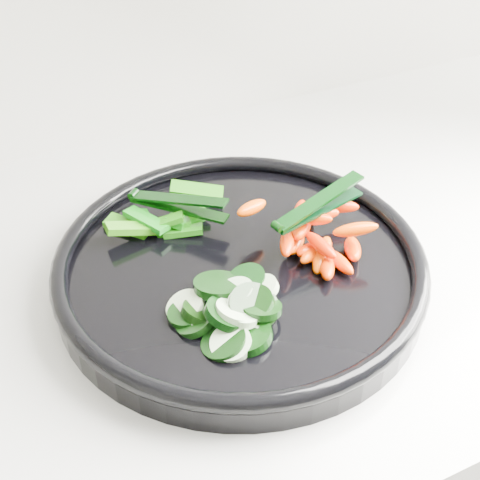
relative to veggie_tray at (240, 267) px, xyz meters
name	(u,v)px	position (x,y,z in m)	size (l,w,h in m)	color
veggie_tray	(240,267)	(0.00, 0.00, 0.00)	(0.42, 0.42, 0.04)	black
cucumber_pile	(229,311)	(-0.04, -0.07, 0.01)	(0.12, 0.12, 0.04)	black
carrot_pile	(314,235)	(0.08, -0.01, 0.02)	(0.14, 0.13, 0.05)	#EA5C00
pepper_pile	(167,217)	(-0.04, 0.09, 0.01)	(0.15, 0.09, 0.04)	#236F0A
tong_carrot	(317,206)	(0.08, -0.01, 0.05)	(0.11, 0.04, 0.02)	black
tong_pepper	(176,203)	(-0.03, 0.09, 0.03)	(0.09, 0.09, 0.02)	black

